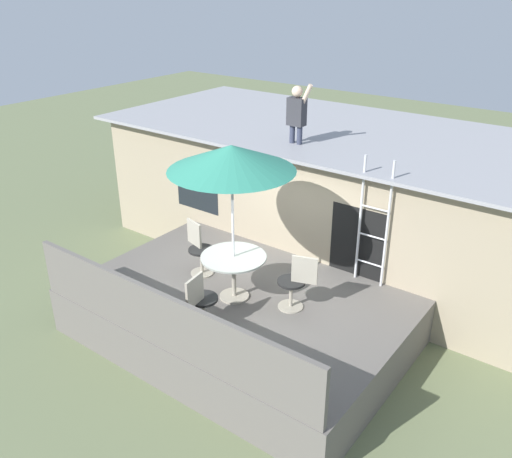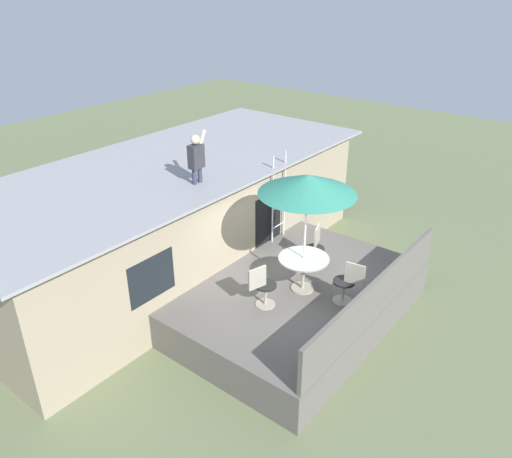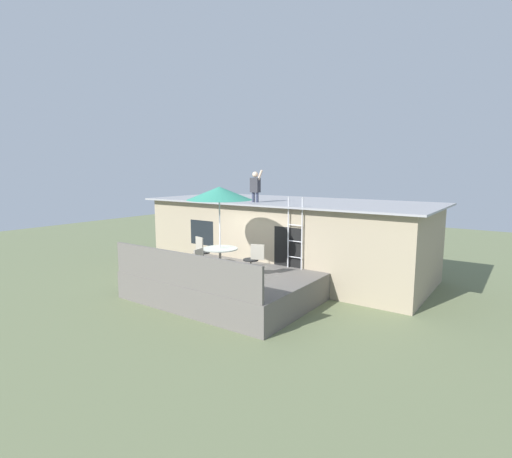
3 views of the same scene
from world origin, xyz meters
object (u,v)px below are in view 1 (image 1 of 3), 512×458
at_px(patio_chair_left, 199,248).
at_px(patio_chair_right, 296,283).
at_px(patio_table, 234,265).
at_px(step_ladder, 374,223).
at_px(patio_umbrella, 232,158).
at_px(patio_chair_near, 200,301).
at_px(person_figure, 297,111).

distance_m(patio_chair_left, patio_chair_right, 1.97).
relative_size(patio_table, patio_chair_right, 1.13).
height_order(patio_table, patio_chair_left, patio_chair_left).
distance_m(patio_table, patio_chair_left, 1.05).
bearing_deg(patio_chair_right, step_ladder, -129.42).
xyz_separation_m(patio_table, step_ladder, (1.52, 1.74, 0.51)).
relative_size(patio_chair_left, patio_chair_right, 1.00).
xyz_separation_m(patio_umbrella, patio_chair_left, (-1.00, 0.28, -1.89)).
bearing_deg(patio_chair_right, patio_chair_near, 38.67).
relative_size(patio_umbrella, patio_chair_left, 2.76).
bearing_deg(person_figure, step_ladder, -19.62).
height_order(patio_umbrella, step_ladder, patio_umbrella).
bearing_deg(patio_chair_near, patio_chair_right, -41.59).
xyz_separation_m(patio_chair_left, patio_chair_right, (1.97, 0.03, 0.00)).
bearing_deg(step_ladder, patio_chair_right, -111.20).
height_order(patio_chair_left, patio_chair_right, same).
bearing_deg(patio_table, person_figure, 100.57).
bearing_deg(patio_table, patio_chair_near, -81.53).
distance_m(patio_umbrella, patio_chair_right, 2.15).
bearing_deg(person_figure, patio_table, -79.43).
distance_m(patio_chair_left, patio_chair_near, 1.68).
relative_size(person_figure, patio_chair_near, 1.21).
distance_m(step_ladder, patio_chair_near, 3.09).
xyz_separation_m(step_ladder, patio_chair_left, (-2.52, -1.46, -0.64)).
height_order(patio_chair_right, patio_chair_near, same).
bearing_deg(patio_chair_left, patio_table, 0.00).
bearing_deg(patio_chair_near, patio_table, 0.00).
xyz_separation_m(patio_umbrella, step_ladder, (1.52, 1.74, -1.25)).
relative_size(step_ladder, person_figure, 1.98).
relative_size(patio_table, patio_chair_near, 1.13).
relative_size(patio_table, patio_umbrella, 0.41).
xyz_separation_m(patio_chair_right, patio_chair_near, (-0.83, -1.27, 0.00)).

